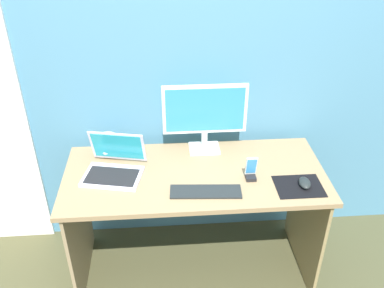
{
  "coord_description": "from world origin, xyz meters",
  "views": [
    {
      "loc": [
        -0.16,
        -1.89,
        2.13
      ],
      "look_at": [
        -0.02,
        -0.02,
        0.95
      ],
      "focal_mm": 39.52,
      "sensor_mm": 36.0,
      "label": 1
    }
  ],
  "objects": [
    {
      "name": "ground_plane",
      "position": [
        0.0,
        0.0,
        0.0
      ],
      "size": [
        8.0,
        8.0,
        0.0
      ],
      "primitive_type": "plane",
      "color": "#47462B"
    },
    {
      "name": "desk",
      "position": [
        0.0,
        0.0,
        0.59
      ],
      "size": [
        1.45,
        0.64,
        0.75
      ],
      "color": "#937753",
      "rests_on": "ground_plane"
    },
    {
      "name": "keyboard_external",
      "position": [
        0.04,
        -0.18,
        0.75
      ],
      "size": [
        0.38,
        0.14,
        0.01
      ],
      "primitive_type": "cube",
      "rotation": [
        0.0,
        0.0,
        -0.07
      ],
      "color": "#212526",
      "rests_on": "desk"
    },
    {
      "name": "phone_in_dock",
      "position": [
        0.3,
        -0.07,
        0.8
      ],
      "size": [
        0.06,
        0.06,
        0.14
      ],
      "color": "black",
      "rests_on": "desk"
    },
    {
      "name": "fishbowl",
      "position": [
        -0.49,
        0.22,
        0.82
      ],
      "size": [
        0.15,
        0.15,
        0.15
      ],
      "primitive_type": "sphere",
      "color": "silver",
      "rests_on": "desk"
    },
    {
      "name": "wall_back",
      "position": [
        0.0,
        0.41,
        1.25
      ],
      "size": [
        6.0,
        0.04,
        2.5
      ],
      "primitive_type": "cube",
      "color": "teal",
      "rests_on": "ground_plane"
    },
    {
      "name": "laptop",
      "position": [
        -0.44,
        0.03,
        0.79
      ],
      "size": [
        0.36,
        0.33,
        0.22
      ],
      "color": "silver",
      "rests_on": "desk"
    },
    {
      "name": "mouse",
      "position": [
        0.57,
        -0.16,
        0.77
      ],
      "size": [
        0.07,
        0.11,
        0.04
      ],
      "primitive_type": "ellipsoid",
      "rotation": [
        0.0,
        0.0,
        -0.1
      ],
      "color": "black",
      "rests_on": "mousepad"
    },
    {
      "name": "monitor",
      "position": [
        0.08,
        0.24,
        0.99
      ],
      "size": [
        0.49,
        0.14,
        0.42
      ],
      "color": "white",
      "rests_on": "desk"
    },
    {
      "name": "mousepad",
      "position": [
        0.54,
        -0.16,
        0.75
      ],
      "size": [
        0.25,
        0.2,
        0.0
      ],
      "primitive_type": "cube",
      "color": "black",
      "rests_on": "desk"
    }
  ]
}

